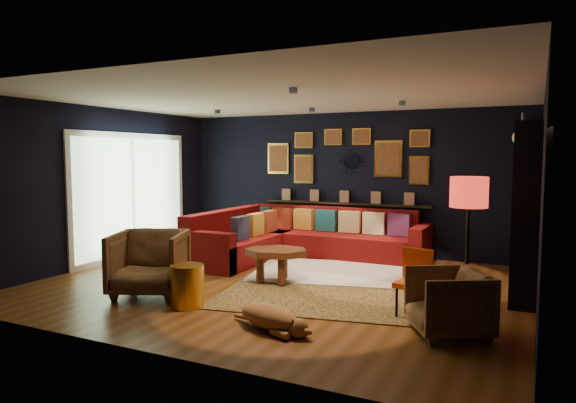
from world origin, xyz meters
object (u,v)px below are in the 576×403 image
at_px(floor_lamp, 469,198).
at_px(armchair_left, 149,260).
at_px(orange_chair, 415,277).
at_px(coffee_table, 276,255).
at_px(pouf, 239,254).
at_px(dog, 269,312).
at_px(sectional, 295,240).
at_px(gold_stool, 187,286).
at_px(armchair_right, 448,299).

bearing_deg(floor_lamp, armchair_left, -163.04).
bearing_deg(orange_chair, coffee_table, 171.94).
xyz_separation_m(pouf, armchair_left, (-0.12, -2.02, 0.26)).
bearing_deg(pouf, orange_chair, -23.71).
bearing_deg(dog, armchair_left, -174.79).
xyz_separation_m(sectional, floor_lamp, (3.11, -1.86, 0.98)).
xyz_separation_m(coffee_table, armchair_left, (-1.20, -1.26, 0.06)).
relative_size(coffee_table, pouf, 2.07).
bearing_deg(gold_stool, orange_chair, 18.57).
height_order(pouf, floor_lamp, floor_lamp).
xyz_separation_m(armchair_right, orange_chair, (-0.44, 0.48, 0.07)).
xyz_separation_m(gold_stool, orange_chair, (2.51, 0.84, 0.19)).
bearing_deg(pouf, armchair_left, -93.28).
relative_size(sectional, armchair_left, 3.73).
bearing_deg(floor_lamp, coffee_table, 177.49).
bearing_deg(armchair_left, sectional, 53.93).
bearing_deg(floor_lamp, orange_chair, -132.59).
relative_size(armchair_right, orange_chair, 0.97).
relative_size(coffee_table, dog, 0.99).
distance_m(sectional, gold_stool, 3.24).
bearing_deg(floor_lamp, armchair_right, -92.82).
bearing_deg(armchair_left, floor_lamp, -6.72).
distance_m(coffee_table, floor_lamp, 2.73).
distance_m(orange_chair, floor_lamp, 1.13).
bearing_deg(armchair_right, dog, -99.04).
relative_size(armchair_left, orange_chair, 1.21).
bearing_deg(pouf, armchair_right, -27.48).
relative_size(sectional, coffee_table, 3.26).
bearing_deg(sectional, gold_stool, -87.97).
height_order(coffee_table, floor_lamp, floor_lamp).
distance_m(coffee_table, armchair_left, 1.74).
relative_size(floor_lamp, dog, 1.47).
distance_m(armchair_left, armchair_right, 3.73).
distance_m(coffee_table, pouf, 1.33).
distance_m(armchair_right, gold_stool, 2.97).
xyz_separation_m(gold_stool, floor_lamp, (3.00, 1.37, 1.05)).
height_order(pouf, gold_stool, gold_stool).
relative_size(armchair_right, gold_stool, 1.45).
distance_m(armchair_left, dog, 2.11).
bearing_deg(dog, coffee_table, 134.30).
bearing_deg(gold_stool, floor_lamp, 24.61).
height_order(pouf, orange_chair, orange_chair).
distance_m(gold_stool, floor_lamp, 3.46).
bearing_deg(orange_chair, armchair_right, -38.88).
xyz_separation_m(pouf, dog, (1.91, -2.52, -0.02)).
xyz_separation_m(sectional, pouf, (-0.55, -0.99, -0.13)).
relative_size(pouf, armchair_right, 0.69).
bearing_deg(dog, gold_stool, -173.52).
relative_size(pouf, dog, 0.48).
relative_size(sectional, armchair_right, 4.66).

